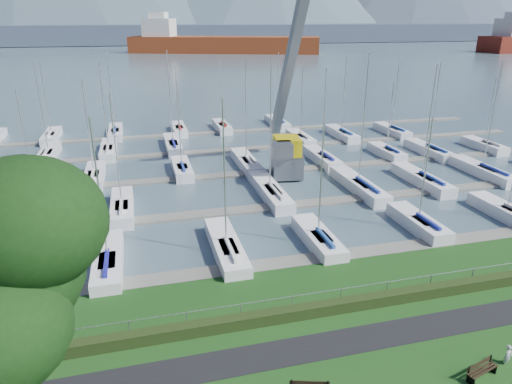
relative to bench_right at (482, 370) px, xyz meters
name	(u,v)px	position (x,y,z in m)	size (l,w,h in m)	color
path	(329,345)	(-6.06, 3.92, -0.41)	(160.00, 2.00, 0.04)	black
water	(147,49)	(-6.06, 266.92, -0.82)	(800.00, 540.00, 0.20)	#495E6B
hedge	(311,310)	(-6.06, 6.52, -0.07)	(80.00, 0.70, 0.70)	black
fence	(309,294)	(-6.06, 6.92, 0.78)	(0.04, 0.04, 80.00)	gray
foothill	(143,33)	(-6.06, 336.92, 5.58)	(900.00, 80.00, 12.00)	#3D4759
docks	(224,175)	(-6.06, 32.92, -0.64)	(90.00, 41.60, 0.25)	slate
bench_right	(482,370)	(0.00, 0.00, 0.00)	(1.85, 0.87, 0.85)	black
person	(509,353)	(1.88, 0.45, 0.19)	(0.44, 0.29, 1.21)	silver
crane	(288,124)	(0.84, 31.87, 4.91)	(4.83, 13.35, 22.35)	slate
cargo_ship_mid	(216,45)	(26.40, 223.24, 3.18)	(94.21, 48.94, 21.50)	maroon
sailboat_fleet	(198,121)	(-8.24, 35.70, 4.97)	(74.54, 48.97, 13.55)	navy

